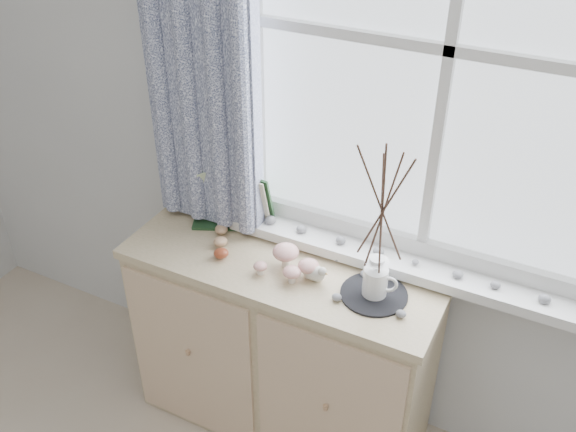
% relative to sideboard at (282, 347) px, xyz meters
% --- Properties ---
extents(sideboard, '(1.20, 0.45, 0.85)m').
position_rel_sideboard_xyz_m(sideboard, '(0.00, 0.00, 0.00)').
color(sideboard, '#CFB491').
rests_on(sideboard, ground).
extents(botanical_book, '(0.39, 0.27, 0.25)m').
position_rel_sideboard_xyz_m(botanical_book, '(-0.29, 0.11, 0.55)').
color(botanical_book, '#1C3B1F').
rests_on(botanical_book, sideboard).
extents(toadstool_cluster, '(0.22, 0.15, 0.09)m').
position_rel_sideboard_xyz_m(toadstool_cluster, '(0.05, -0.03, 0.47)').
color(toadstool_cluster, white).
rests_on(toadstool_cluster, sideboard).
extents(wooden_eggs, '(0.13, 0.17, 0.06)m').
position_rel_sideboard_xyz_m(wooden_eggs, '(-0.25, -0.01, 0.45)').
color(wooden_eggs, tan).
rests_on(wooden_eggs, sideboard).
extents(songbird_figurine, '(0.14, 0.09, 0.07)m').
position_rel_sideboard_xyz_m(songbird_figurine, '(0.14, -0.03, 0.46)').
color(songbird_figurine, beige).
rests_on(songbird_figurine, sideboard).
extents(crocheted_doily, '(0.23, 0.23, 0.01)m').
position_rel_sideboard_xyz_m(crocheted_doily, '(0.36, -0.01, 0.43)').
color(crocheted_doily, black).
rests_on(crocheted_doily, sideboard).
extents(twig_pitcher, '(0.28, 0.28, 0.64)m').
position_rel_sideboard_xyz_m(twig_pitcher, '(0.36, -0.01, 0.79)').
color(twig_pitcher, white).
rests_on(twig_pitcher, crocheted_doily).
extents(sideboard_pebbles, '(0.34, 0.23, 0.02)m').
position_rel_sideboard_xyz_m(sideboard_pebbles, '(0.30, 0.00, 0.44)').
color(sideboard_pebbles, gray).
rests_on(sideboard_pebbles, sideboard).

